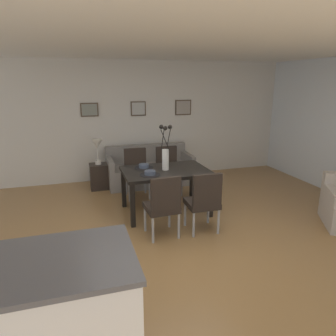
{
  "coord_description": "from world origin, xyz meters",
  "views": [
    {
      "loc": [
        -1.24,
        -3.65,
        2.13
      ],
      "look_at": [
        0.18,
        1.01,
        0.79
      ],
      "focal_mm": 33.26,
      "sensor_mm": 36.0,
      "label": 1
    }
  ],
  "objects_px": {
    "dining_table": "(165,175)",
    "framed_picture_center": "(138,109)",
    "dining_chair_near_left": "(163,203)",
    "table_lamp": "(97,146)",
    "dining_chair_far_left": "(204,199)",
    "framed_picture_right": "(183,107)",
    "framed_picture_left": "(89,110)",
    "side_table": "(99,176)",
    "dining_chair_far_right": "(168,168)",
    "bowl_near_left": "(150,172)",
    "bowl_near_right": "(144,166)",
    "sofa": "(149,170)",
    "dining_chair_near_right": "(136,170)",
    "centerpiece_vase": "(165,153)"
  },
  "relations": [
    {
      "from": "dining_table",
      "to": "framed_picture_center",
      "type": "height_order",
      "value": "framed_picture_center"
    },
    {
      "from": "dining_chair_near_left",
      "to": "table_lamp",
      "type": "xyz_separation_m",
      "value": [
        -0.68,
        2.41,
        0.38
      ]
    },
    {
      "from": "dining_chair_far_left",
      "to": "framed_picture_right",
      "type": "relative_size",
      "value": 2.42
    },
    {
      "from": "dining_table",
      "to": "framed_picture_left",
      "type": "height_order",
      "value": "framed_picture_left"
    },
    {
      "from": "table_lamp",
      "to": "framed_picture_center",
      "type": "bearing_deg",
      "value": 29.5
    },
    {
      "from": "dining_chair_far_left",
      "to": "side_table",
      "type": "xyz_separation_m",
      "value": [
        -1.28,
        2.43,
        -0.25
      ]
    },
    {
      "from": "framed_picture_left",
      "to": "framed_picture_center",
      "type": "distance_m",
      "value": 1.05
    },
    {
      "from": "dining_table",
      "to": "dining_chair_far_right",
      "type": "bearing_deg",
      "value": 70.38
    },
    {
      "from": "bowl_near_left",
      "to": "side_table",
      "type": "xyz_separation_m",
      "value": [
        -0.66,
        1.76,
        -0.52
      ]
    },
    {
      "from": "dining_chair_near_left",
      "to": "bowl_near_right",
      "type": "xyz_separation_m",
      "value": [
        -0.03,
        1.08,
        0.27
      ]
    },
    {
      "from": "bowl_near_right",
      "to": "framed_picture_center",
      "type": "bearing_deg",
      "value": 80.47
    },
    {
      "from": "dining_chair_near_left",
      "to": "side_table",
      "type": "distance_m",
      "value": 2.52
    },
    {
      "from": "dining_chair_near_left",
      "to": "dining_chair_far_left",
      "type": "relative_size",
      "value": 1.0
    },
    {
      "from": "sofa",
      "to": "framed_picture_center",
      "type": "height_order",
      "value": "framed_picture_center"
    },
    {
      "from": "dining_chair_far_right",
      "to": "framed_picture_right",
      "type": "xyz_separation_m",
      "value": [
        0.73,
        1.2,
        1.06
      ]
    },
    {
      "from": "dining_chair_near_right",
      "to": "framed_picture_right",
      "type": "xyz_separation_m",
      "value": [
        1.36,
        1.2,
        1.06
      ]
    },
    {
      "from": "dining_chair_near_right",
      "to": "sofa",
      "type": "height_order",
      "value": "dining_chair_near_right"
    },
    {
      "from": "dining_chair_near_left",
      "to": "table_lamp",
      "type": "height_order",
      "value": "table_lamp"
    },
    {
      "from": "framed_picture_left",
      "to": "framed_picture_center",
      "type": "relative_size",
      "value": 1.1
    },
    {
      "from": "dining_chair_far_left",
      "to": "bowl_near_right",
      "type": "relative_size",
      "value": 5.41
    },
    {
      "from": "framed_picture_right",
      "to": "bowl_near_left",
      "type": "bearing_deg",
      "value": -120.55
    },
    {
      "from": "dining_chair_near_left",
      "to": "centerpiece_vase",
      "type": "relative_size",
      "value": 1.25
    },
    {
      "from": "dining_chair_far_left",
      "to": "bowl_near_right",
      "type": "distance_m",
      "value": 1.3
    },
    {
      "from": "sofa",
      "to": "table_lamp",
      "type": "bearing_deg",
      "value": -176.43
    },
    {
      "from": "dining_chair_far_right",
      "to": "bowl_near_right",
      "type": "relative_size",
      "value": 5.41
    },
    {
      "from": "dining_table",
      "to": "framed_picture_right",
      "type": "xyz_separation_m",
      "value": [
        1.05,
        2.09,
        0.92
      ]
    },
    {
      "from": "framed_picture_center",
      "to": "framed_picture_right",
      "type": "relative_size",
      "value": 0.88
    },
    {
      "from": "dining_chair_far_right",
      "to": "dining_table",
      "type": "bearing_deg",
      "value": -109.62
    },
    {
      "from": "dining_chair_far_right",
      "to": "bowl_near_right",
      "type": "bearing_deg",
      "value": -133.14
    },
    {
      "from": "dining_chair_near_left",
      "to": "framed_picture_left",
      "type": "distance_m",
      "value": 3.23
    },
    {
      "from": "bowl_near_right",
      "to": "dining_chair_near_left",
      "type": "bearing_deg",
      "value": -88.67
    },
    {
      "from": "sofa",
      "to": "framed_picture_left",
      "type": "xyz_separation_m",
      "value": [
        -1.16,
        0.48,
        1.29
      ]
    },
    {
      "from": "centerpiece_vase",
      "to": "bowl_near_right",
      "type": "bearing_deg",
      "value": 145.81
    },
    {
      "from": "dining_chair_far_left",
      "to": "centerpiece_vase",
      "type": "bearing_deg",
      "value": 109.25
    },
    {
      "from": "dining_chair_far_left",
      "to": "framed_picture_right",
      "type": "height_order",
      "value": "framed_picture_right"
    },
    {
      "from": "dining_chair_near_left",
      "to": "dining_chair_near_right",
      "type": "height_order",
      "value": "same"
    },
    {
      "from": "framed_picture_left",
      "to": "framed_picture_right",
      "type": "xyz_separation_m",
      "value": [
        2.09,
        -0.0,
        0.0
      ]
    },
    {
      "from": "dining_chair_near_left",
      "to": "sofa",
      "type": "bearing_deg",
      "value": 80.83
    },
    {
      "from": "dining_chair_far_right",
      "to": "side_table",
      "type": "xyz_separation_m",
      "value": [
        -1.29,
        0.65,
        -0.25
      ]
    },
    {
      "from": "centerpiece_vase",
      "to": "framed_picture_center",
      "type": "height_order",
      "value": "framed_picture_center"
    },
    {
      "from": "side_table",
      "to": "framed_picture_left",
      "type": "height_order",
      "value": "framed_picture_left"
    },
    {
      "from": "dining_chair_far_right",
      "to": "framed_picture_right",
      "type": "distance_m",
      "value": 1.76
    },
    {
      "from": "dining_chair_far_right",
      "to": "bowl_near_left",
      "type": "height_order",
      "value": "dining_chair_far_right"
    },
    {
      "from": "centerpiece_vase",
      "to": "framed_picture_left",
      "type": "height_order",
      "value": "framed_picture_left"
    },
    {
      "from": "table_lamp",
      "to": "centerpiece_vase",
      "type": "bearing_deg",
      "value": -57.76
    },
    {
      "from": "dining_chair_far_left",
      "to": "sofa",
      "type": "height_order",
      "value": "dining_chair_far_left"
    },
    {
      "from": "bowl_near_left",
      "to": "centerpiece_vase",
      "type": "bearing_deg",
      "value": 34.52
    },
    {
      "from": "dining_chair_near_left",
      "to": "framed_picture_left",
      "type": "relative_size",
      "value": 2.5
    },
    {
      "from": "dining_table",
      "to": "table_lamp",
      "type": "bearing_deg",
      "value": 122.2
    },
    {
      "from": "bowl_near_left",
      "to": "bowl_near_right",
      "type": "xyz_separation_m",
      "value": [
        0.0,
        0.43,
        0.0
      ]
    }
  ]
}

